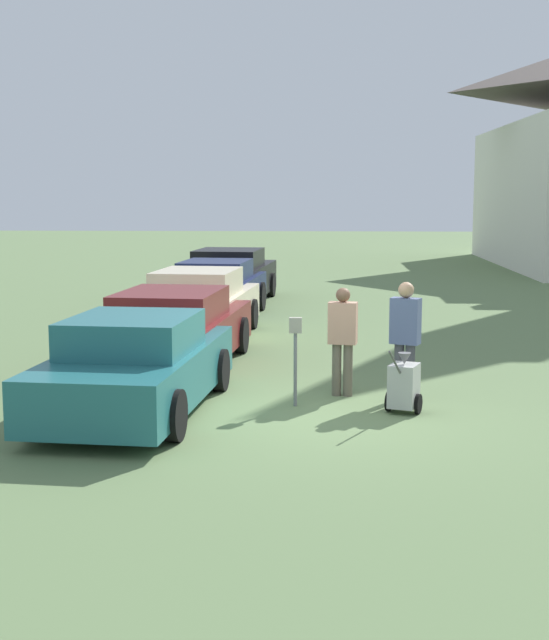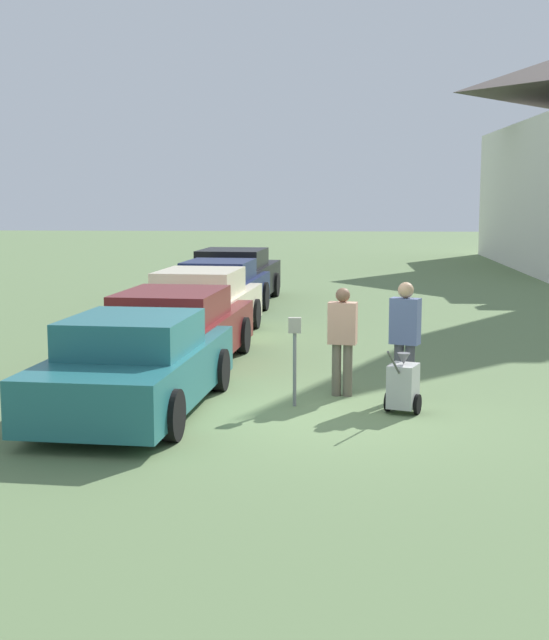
% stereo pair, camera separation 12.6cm
% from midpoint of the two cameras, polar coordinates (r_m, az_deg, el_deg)
% --- Properties ---
extents(ground_plane, '(120.00, 120.00, 0.00)m').
position_cam_midpoint_polar(ground_plane, '(12.37, 2.44, -6.04)').
color(ground_plane, '#607A4C').
extents(parked_car_teal, '(2.25, 4.75, 1.37)m').
position_cam_midpoint_polar(parked_car_teal, '(12.52, -9.11, -2.97)').
color(parked_car_teal, '#23666B').
rests_on(parked_car_teal, ground_plane).
extents(parked_car_maroon, '(2.32, 5.38, 1.38)m').
position_cam_midpoint_polar(parked_car_maroon, '(15.51, -6.72, -0.74)').
color(parked_car_maroon, maroon).
rests_on(parked_car_maroon, ground_plane).
extents(parked_car_cream, '(2.24, 4.97, 1.46)m').
position_cam_midpoint_polar(parked_car_cream, '(18.67, -5.05, 0.86)').
color(parked_car_cream, beige).
rests_on(parked_car_cream, ground_plane).
extents(parked_car_navy, '(2.19, 4.76, 1.41)m').
position_cam_midpoint_polar(parked_car_navy, '(21.83, -3.87, 1.91)').
color(parked_car_navy, '#19234C').
rests_on(parked_car_navy, ground_plane).
extents(parked_car_black, '(2.38, 5.07, 1.49)m').
position_cam_midpoint_polar(parked_car_black, '(24.88, -3.02, 2.75)').
color(parked_car_black, black).
rests_on(parked_car_black, ground_plane).
extents(parking_meter, '(0.18, 0.09, 1.28)m').
position_cam_midpoint_polar(parking_meter, '(12.65, 1.06, -1.56)').
color(parking_meter, slate).
rests_on(parking_meter, ground_plane).
extents(person_worker, '(0.45, 0.29, 1.64)m').
position_cam_midpoint_polar(person_worker, '(13.33, 4.11, -0.96)').
color(person_worker, '#665B4C').
rests_on(person_worker, ground_plane).
extents(person_supervisor, '(0.47, 0.37, 1.76)m').
position_cam_midpoint_polar(person_supervisor, '(13.07, 8.09, -0.86)').
color(person_supervisor, '#3F3F47').
rests_on(person_supervisor, ground_plane).
extents(equipment_cart, '(0.55, 0.99, 1.00)m').
position_cam_midpoint_polar(equipment_cart, '(12.49, 7.99, -4.16)').
color(equipment_cart, '#B2B2AD').
rests_on(equipment_cart, ground_plane).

